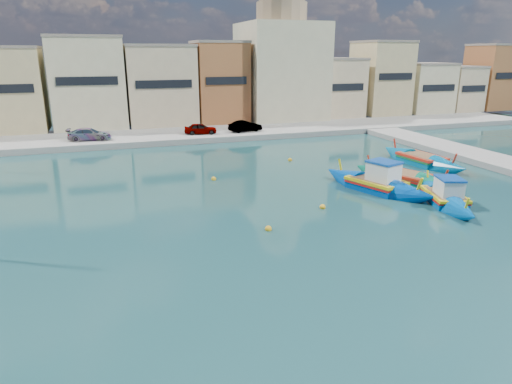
{
  "coord_description": "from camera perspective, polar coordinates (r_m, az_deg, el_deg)",
  "views": [
    {
      "loc": [
        -12.89,
        -17.28,
        8.92
      ],
      "look_at": [
        -4.97,
        6.0,
        1.4
      ],
      "focal_mm": 32.0,
      "sensor_mm": 36.0,
      "label": 1
    }
  ],
  "objects": [
    {
      "name": "luzzu_blue_cabin",
      "position": [
        31.82,
        14.83,
        0.88
      ],
      "size": [
        5.1,
        9.32,
        3.22
      ],
      "color": "#0047A9",
      "rests_on": "ground"
    },
    {
      "name": "luzzu_green",
      "position": [
        34.29,
        17.97,
        1.57
      ],
      "size": [
        5.33,
        8.51,
        2.63
      ],
      "color": "#0A7253",
      "rests_on": "ground"
    },
    {
      "name": "parked_cars",
      "position": [
        48.85,
        -10.86,
        7.6
      ],
      "size": [
        20.26,
        2.15,
        1.2
      ],
      "color": "#4C1919",
      "rests_on": "north_quay"
    },
    {
      "name": "north_quay",
      "position": [
        51.66,
        -4.1,
        7.35
      ],
      "size": [
        80.0,
        8.0,
        0.6
      ],
      "primitive_type": "cube",
      "color": "gray",
      "rests_on": "ground"
    },
    {
      "name": "luzzu_turquoise_cabin",
      "position": [
        30.5,
        22.49,
        -0.69
      ],
      "size": [
        4.42,
        8.52,
        2.69
      ],
      "color": "#0056A7",
      "rests_on": "ground"
    },
    {
      "name": "mooring_buoys",
      "position": [
        29.44,
        12.53,
        -0.89
      ],
      "size": [
        22.02,
        23.49,
        0.36
      ],
      "color": "#F4AD19",
      "rests_on": "ground"
    },
    {
      "name": "church_block",
      "position": [
        61.68,
        3.13,
        16.5
      ],
      "size": [
        10.0,
        10.0,
        19.1
      ],
      "color": "beige",
      "rests_on": "ground"
    },
    {
      "name": "ground",
      "position": [
        23.33,
        16.64,
        -6.23
      ],
      "size": [
        160.0,
        160.0,
        0.0
      ],
      "primitive_type": "plane",
      "color": "#133B39",
      "rests_on": "ground"
    },
    {
      "name": "north_townhouses",
      "position": [
        60.05,
        0.28,
        13.25
      ],
      "size": [
        83.2,
        7.87,
        10.19
      ],
      "color": "#CEB78E",
      "rests_on": "ground"
    },
    {
      "name": "luzzu_cyan_mid",
      "position": [
        40.57,
        19.96,
        3.7
      ],
      "size": [
        3.13,
        9.62,
        2.79
      ],
      "color": "#00669B",
      "rests_on": "ground"
    }
  ]
}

